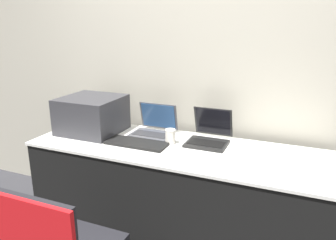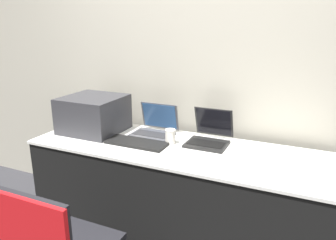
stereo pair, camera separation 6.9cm
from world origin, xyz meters
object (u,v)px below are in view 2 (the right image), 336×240
laptop_left (155,128)px  external_keyboard (136,143)px  printer (93,113)px  coffee_cup (170,136)px  laptop_right (209,136)px

laptop_left → external_keyboard: 0.26m
printer → external_keyboard: (0.46, -0.13, -0.14)m
external_keyboard → coffee_cup: coffee_cup is taller
coffee_cup → laptop_right: bearing=28.1°
printer → external_keyboard: bearing=-15.2°
laptop_left → coffee_cup: 0.24m
laptop_left → external_keyboard: size_ratio=0.70×
laptop_left → coffee_cup: laptop_left is taller
external_keyboard → laptop_right: bearing=27.9°
laptop_left → laptop_right: size_ratio=0.96×
external_keyboard → coffee_cup: size_ratio=4.14×
external_keyboard → coffee_cup: 0.25m
coffee_cup → external_keyboard: bearing=-152.3°
laptop_right → coffee_cup: (-0.25, -0.13, 0.00)m
laptop_left → laptop_right: laptop_right is taller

